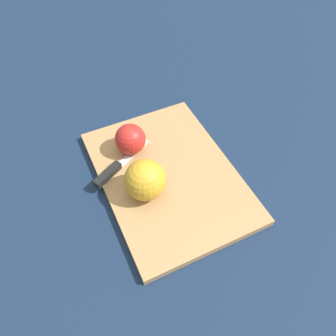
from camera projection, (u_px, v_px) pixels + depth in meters
The scene contains 5 objects.
ground_plane at pixel (168, 178), 0.74m from camera, with size 4.00×4.00×0.00m, color #14233D.
cutting_board at pixel (168, 176), 0.74m from camera, with size 0.43×0.32×0.02m.
apple_half_left at pixel (145, 180), 0.67m from camera, with size 0.09×0.09×0.09m.
apple_half_right at pixel (130, 139), 0.75m from camera, with size 0.07×0.07×0.07m.
knife at pixel (113, 170), 0.73m from camera, with size 0.08×0.17×0.02m.
Camera 1 is at (-0.38, 0.22, 0.60)m, focal length 35.00 mm.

